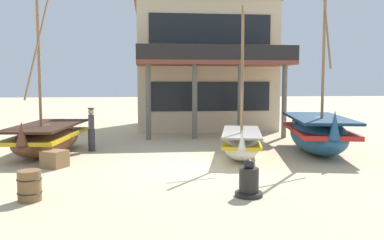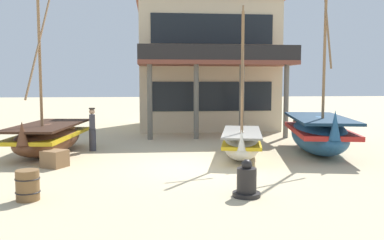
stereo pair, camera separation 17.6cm
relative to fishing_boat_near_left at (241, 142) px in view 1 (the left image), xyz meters
The scene contains 9 objects.
ground_plane 2.36m from the fishing_boat_near_left, 142.03° to the right, with size 120.00×120.00×0.00m, color #CCB78E.
fishing_boat_near_left is the anchor object (origin of this frame).
fishing_boat_centre_large 3.18m from the fishing_boat_near_left, 12.36° to the left, with size 2.85×5.34×7.46m.
fishing_boat_far_right 7.18m from the fishing_boat_near_left, 168.04° to the left, with size 2.43×4.97×6.52m.
fisherman_by_hull 5.81m from the fishing_boat_near_left, 160.20° to the left, with size 0.27×0.39×1.68m.
capstan_winch 5.01m from the fishing_boat_near_left, 101.04° to the right, with size 0.66×0.66×0.89m.
wooden_barrel 7.63m from the fishing_boat_near_left, 141.63° to the right, with size 0.56×0.56×0.70m.
cargo_crate 6.31m from the fishing_boat_near_left, behind, with size 0.65×0.65×0.54m, color olive.
harbor_building_main 10.52m from the fishing_boat_near_left, 90.05° to the left, with size 7.87×8.56×7.27m.
Camera 1 is at (-1.52, -12.85, 2.70)m, focal length 38.77 mm.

